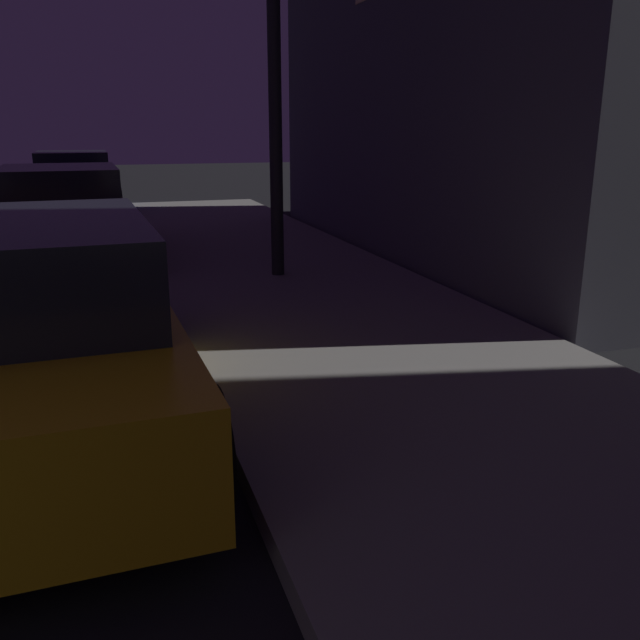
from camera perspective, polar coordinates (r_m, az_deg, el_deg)
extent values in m
cube|color=gold|center=(4.77, -23.52, -2.33)|extent=(1.89, 4.28, 0.64)
cube|color=#1E2328|center=(4.49, -24.42, 4.17)|extent=(1.62, 2.28, 0.56)
cylinder|color=black|center=(6.11, -14.39, -0.02)|extent=(0.24, 0.67, 0.66)
cylinder|color=black|center=(3.66, -9.92, -10.69)|extent=(0.24, 0.67, 0.66)
cube|color=maroon|center=(10.76, -20.89, 7.51)|extent=(1.89, 4.32, 0.64)
cube|color=#1E2328|center=(10.52, -21.22, 10.50)|extent=(1.63, 2.22, 0.56)
cylinder|color=black|center=(12.16, -24.99, 6.79)|extent=(0.23, 0.66, 0.66)
cylinder|color=black|center=(12.11, -16.32, 7.60)|extent=(0.23, 0.66, 0.66)
cylinder|color=black|center=(9.49, -15.36, 5.51)|extent=(0.23, 0.66, 0.66)
cube|color=navy|center=(17.45, -20.09, 10.45)|extent=(1.86, 4.13, 0.64)
cube|color=#1E2328|center=(17.29, -20.28, 12.33)|extent=(1.61, 2.17, 0.56)
cylinder|color=black|center=(18.77, -22.79, 9.77)|extent=(0.23, 0.66, 0.66)
cylinder|color=black|center=(18.75, -17.20, 10.28)|extent=(0.23, 0.66, 0.66)
cylinder|color=black|center=(16.25, -23.25, 8.94)|extent=(0.23, 0.66, 0.66)
cylinder|color=black|center=(16.22, -16.80, 9.53)|extent=(0.23, 0.66, 0.66)
cylinder|color=black|center=(8.51, -3.86, 19.43)|extent=(0.16, 0.16, 4.66)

